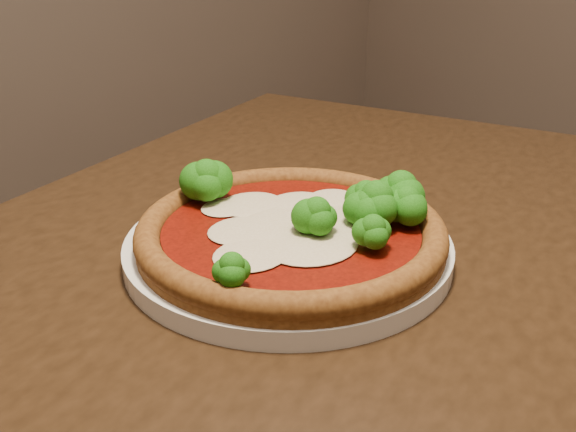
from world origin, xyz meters
TOP-DOWN VIEW (x-y plane):
  - dining_table at (-0.12, 0.05)m, footprint 1.39×1.15m
  - plate at (-0.08, 0.13)m, footprint 0.30×0.30m
  - pizza at (-0.07, 0.11)m, footprint 0.28×0.28m

SIDE VIEW (x-z plane):
  - dining_table at x=-0.12m, z-range 0.27..1.02m
  - plate at x=-0.08m, z-range 0.75..0.77m
  - pizza at x=-0.07m, z-range 0.75..0.82m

